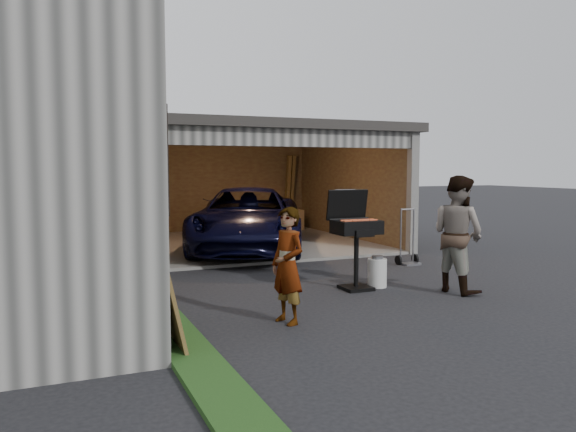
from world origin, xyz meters
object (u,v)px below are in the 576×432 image
object	(u,v)px
man	(458,234)
propane_tank	(377,273)
plywood_panel	(170,308)
woman	(288,266)
bbq_grill	(355,231)
minivan	(248,222)
hand_truck	(408,254)

from	to	relation	value
man	propane_tank	size ratio (longest dim) A/B	3.93
man	plywood_panel	distance (m)	4.81
woman	bbq_grill	size ratio (longest dim) A/B	0.92
plywood_panel	propane_tank	bearing A→B (deg)	26.19
woman	bbq_grill	world-z (taller)	bbq_grill
bbq_grill	propane_tank	bearing A→B (deg)	-1.72
plywood_panel	minivan	bearing A→B (deg)	64.03
minivan	hand_truck	xyz separation A→B (m)	(2.42, -2.77, -0.49)
bbq_grill	propane_tank	size ratio (longest dim) A/B	3.42
man	bbq_grill	bearing A→B (deg)	50.94
propane_tank	plywood_panel	bearing A→B (deg)	-153.81
minivan	hand_truck	distance (m)	3.71
minivan	woman	xyz separation A→B (m)	(-1.45, -5.70, 0.02)
minivan	hand_truck	size ratio (longest dim) A/B	4.49
man	plywood_panel	size ratio (longest dim) A/B	1.95
propane_tank	hand_truck	xyz separation A→B (m)	(1.71, 1.56, -0.01)
propane_tank	woman	bearing A→B (deg)	-147.69
woman	propane_tank	world-z (taller)	woman
propane_tank	man	bearing A→B (deg)	-38.75
bbq_grill	hand_truck	bearing A→B (deg)	36.21
woman	propane_tank	xyz separation A→B (m)	(2.16, 1.36, -0.49)
man	bbq_grill	distance (m)	1.57
man	hand_truck	bearing A→B (deg)	-27.17
minivan	plywood_panel	distance (m)	6.86
woman	hand_truck	world-z (taller)	woman
propane_tank	hand_truck	size ratio (longest dim) A/B	0.41
minivan	plywood_panel	bearing A→B (deg)	-93.30
woman	bbq_grill	xyz separation A→B (m)	(1.75, 1.38, 0.21)
man	propane_tank	xyz separation A→B (m)	(-0.96, 0.77, -0.67)
plywood_panel	man	bearing A→B (deg)	12.74
plywood_panel	hand_truck	size ratio (longest dim) A/B	0.82
woman	bbq_grill	bearing A→B (deg)	112.59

